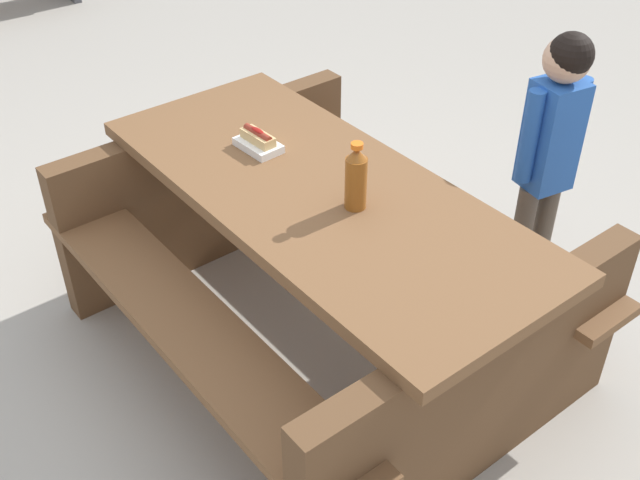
% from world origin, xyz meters
% --- Properties ---
extents(ground_plane, '(30.00, 30.00, 0.00)m').
position_xyz_m(ground_plane, '(0.00, 0.00, 0.00)').
color(ground_plane, '#ADA599').
rests_on(ground_plane, ground).
extents(picnic_table, '(2.10, 1.82, 0.75)m').
position_xyz_m(picnic_table, '(0.00, 0.00, 0.44)').
color(picnic_table, brown).
rests_on(picnic_table, ground).
extents(soda_bottle, '(0.07, 0.07, 0.24)m').
position_xyz_m(soda_bottle, '(-0.16, 0.02, 0.86)').
color(soda_bottle, brown).
rests_on(soda_bottle, picnic_table).
extents(hotdog_tray, '(0.20, 0.15, 0.08)m').
position_xyz_m(hotdog_tray, '(0.35, -0.08, 0.78)').
color(hotdog_tray, white).
rests_on(hotdog_tray, picnic_table).
extents(child_in_coat, '(0.23, 0.27, 1.17)m').
position_xyz_m(child_in_coat, '(-0.50, -0.83, 0.75)').
color(child_in_coat, brown).
rests_on(child_in_coat, ground).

